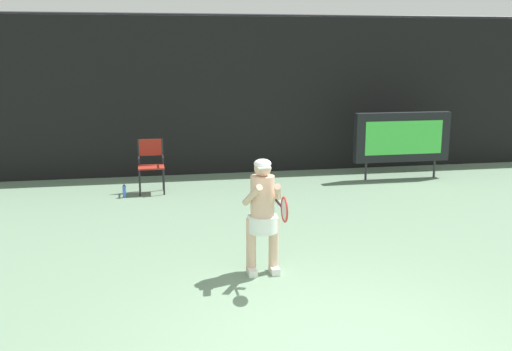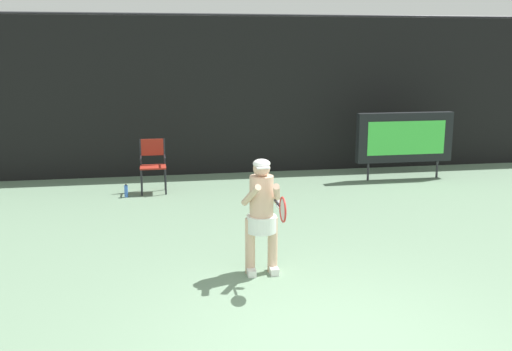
{
  "view_description": "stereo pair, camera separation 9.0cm",
  "coord_description": "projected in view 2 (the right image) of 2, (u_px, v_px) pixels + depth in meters",
  "views": [
    {
      "loc": [
        -1.82,
        -5.19,
        2.92
      ],
      "look_at": [
        -0.21,
        3.28,
        1.05
      ],
      "focal_mm": 41.7,
      "sensor_mm": 36.0,
      "label": 1
    },
    {
      "loc": [
        -1.73,
        -5.2,
        2.92
      ],
      "look_at": [
        -0.21,
        3.28,
        1.05
      ],
      "focal_mm": 41.7,
      "sensor_mm": 36.0,
      "label": 2
    }
  ],
  "objects": [
    {
      "name": "umpire_chair",
      "position": [
        153.0,
        162.0,
        12.09
      ],
      "size": [
        0.52,
        0.44,
        1.08
      ],
      "color": "black",
      "rests_on": "ground"
    },
    {
      "name": "backdrop_screen",
      "position": [
        225.0,
        96.0,
        13.71
      ],
      "size": [
        18.0,
        0.12,
        3.66
      ],
      "color": "black",
      "rests_on": "ground"
    },
    {
      "name": "scoreboard",
      "position": [
        405.0,
        137.0,
        13.22
      ],
      "size": [
        2.2,
        0.21,
        1.5
      ],
      "color": "black",
      "rests_on": "ground"
    },
    {
      "name": "water_bottle",
      "position": [
        126.0,
        191.0,
        11.76
      ],
      "size": [
        0.07,
        0.07,
        0.27
      ],
      "color": "blue",
      "rests_on": "ground"
    },
    {
      "name": "tennis_racket",
      "position": [
        282.0,
        209.0,
        7.07
      ],
      "size": [
        0.03,
        0.6,
        0.31
      ],
      "rotation": [
        0.0,
        0.0,
        -0.03
      ],
      "color": "black"
    },
    {
      "name": "tennis_player",
      "position": [
        262.0,
        211.0,
        7.67
      ],
      "size": [
        0.53,
        0.6,
        1.53
      ],
      "color": "white",
      "rests_on": "ground"
    }
  ]
}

